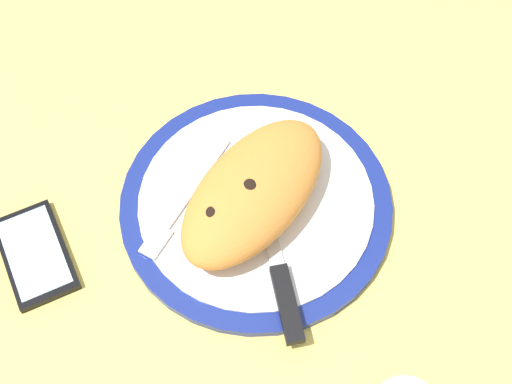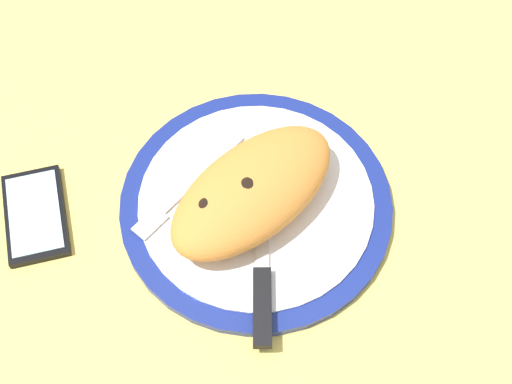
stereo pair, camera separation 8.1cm
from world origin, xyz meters
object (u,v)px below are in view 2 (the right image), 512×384
object	(u,v)px
knife	(262,277)
fork	(182,193)
calzone	(253,191)
smartphone	(35,215)
plate	(256,204)

from	to	relation	value
knife	fork	bearing A→B (deg)	-102.08
calzone	fork	world-z (taller)	calzone
fork	smartphone	xyz separation A→B (cm)	(12.09, -12.41, -1.16)
plate	fork	world-z (taller)	fork
plate	smartphone	size ratio (longest dim) A/B	2.33
calzone	smartphone	xyz separation A→B (cm)	(15.96, -20.01, -4.13)
knife	calzone	bearing A→B (deg)	-137.21
calzone	plate	bearing A→B (deg)	-172.93
plate	calzone	xyz separation A→B (cm)	(0.63, 0.08, 3.96)
knife	smartphone	world-z (taller)	knife
calzone	knife	bearing A→B (deg)	42.79
plate	calzone	size ratio (longest dim) A/B	1.34
smartphone	calzone	bearing A→B (deg)	128.58
plate	knife	world-z (taller)	knife
calzone	smartphone	bearing A→B (deg)	-51.42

